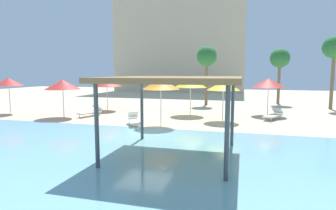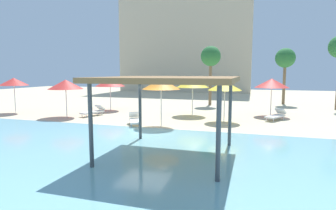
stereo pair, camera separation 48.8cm
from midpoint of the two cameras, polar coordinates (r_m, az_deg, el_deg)
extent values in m
plane|color=beige|center=(14.02, -4.12, -6.11)|extent=(80.00, 80.00, 0.00)
cube|color=#7AB7C1|center=(9.50, -15.92, -12.53)|extent=(44.00, 13.50, 0.04)
cylinder|color=#42474C|center=(12.77, -4.72, -1.04)|extent=(0.14, 0.14, 2.78)
cylinder|color=#42474C|center=(11.88, 13.90, -1.80)|extent=(0.14, 0.14, 2.78)
cylinder|color=#42474C|center=(9.15, -14.28, -4.33)|extent=(0.14, 0.14, 2.78)
cylinder|color=#42474C|center=(7.87, 12.19, -6.06)|extent=(0.14, 0.14, 2.78)
cube|color=olive|center=(10.06, 1.72, 5.35)|extent=(4.78, 4.78, 0.18)
cylinder|color=silver|center=(17.98, 12.37, -0.17)|extent=(0.06, 0.06, 2.00)
cone|color=yellow|center=(17.88, 12.48, 3.94)|extent=(2.14, 2.14, 0.59)
cylinder|color=silver|center=(23.39, -11.27, 1.41)|extent=(0.06, 0.06, 1.98)
cone|color=red|center=(23.31, -11.35, 4.66)|extent=(2.44, 2.44, 0.67)
cylinder|color=silver|center=(20.56, -19.71, 0.39)|extent=(0.06, 0.06, 1.96)
cone|color=red|center=(20.47, -19.85, 4.05)|extent=(2.41, 2.41, 0.66)
cylinder|color=silver|center=(20.29, 5.77, 0.79)|extent=(0.06, 0.06, 2.05)
cone|color=yellow|center=(20.19, 5.82, 4.60)|extent=(2.37, 2.37, 0.65)
cylinder|color=silver|center=(24.30, -28.70, 1.08)|extent=(0.06, 0.06, 2.13)
cone|color=red|center=(24.22, -28.88, 4.27)|extent=(2.11, 2.11, 0.58)
cylinder|color=silver|center=(21.35, 21.21, 0.65)|extent=(0.06, 0.06, 2.04)
cone|color=red|center=(21.26, 21.36, 4.27)|extent=(2.39, 2.39, 0.66)
cylinder|color=silver|center=(16.01, -0.55, -0.56)|extent=(0.06, 0.06, 2.16)
cone|color=orange|center=(15.90, -0.55, 4.39)|extent=(2.22, 2.22, 0.61)
cylinder|color=white|center=(18.67, 21.77, -3.00)|extent=(0.05, 0.05, 0.22)
cylinder|color=white|center=(18.87, 20.45, -2.85)|extent=(0.05, 0.05, 0.22)
cylinder|color=white|center=(19.97, 23.52, -2.48)|extent=(0.05, 0.05, 0.22)
cylinder|color=white|center=(20.16, 22.27, -2.34)|extent=(0.05, 0.05, 0.22)
cube|color=white|center=(19.39, 22.05, -2.19)|extent=(1.41, 1.86, 0.10)
cube|color=white|center=(20.02, 22.98, -1.17)|extent=(0.77, 0.74, 0.40)
cylinder|color=white|center=(15.71, -4.97, -4.31)|extent=(0.05, 0.05, 0.22)
cylinder|color=white|center=(15.67, -6.72, -4.36)|extent=(0.05, 0.05, 0.22)
cylinder|color=white|center=(17.12, -5.41, -3.40)|extent=(0.05, 0.05, 0.22)
cylinder|color=white|center=(17.09, -7.02, -3.44)|extent=(0.05, 0.05, 0.22)
cube|color=white|center=(16.37, -6.04, -3.30)|extent=(1.36, 1.87, 0.10)
cube|color=white|center=(17.05, -6.24, -1.96)|extent=(0.77, 0.73, 0.40)
cylinder|color=white|center=(19.88, -15.90, -2.21)|extent=(0.05, 0.05, 0.22)
cylinder|color=white|center=(20.25, -16.77, -2.08)|extent=(0.05, 0.05, 0.22)
cylinder|color=white|center=(20.82, -12.86, -1.72)|extent=(0.05, 0.05, 0.22)
cylinder|color=white|center=(21.17, -13.74, -1.61)|extent=(0.05, 0.05, 0.22)
cube|color=white|center=(20.50, -14.80, -1.46)|extent=(1.11, 1.90, 0.10)
cube|color=white|center=(20.95, -13.29, -0.48)|extent=(0.72, 0.66, 0.40)
cylinder|color=brown|center=(29.51, 23.40, 4.21)|extent=(0.28, 0.28, 4.19)
sphere|color=#286B33|center=(29.53, 23.62, 8.94)|extent=(1.90, 1.90, 1.90)
cylinder|color=brown|center=(26.76, 9.29, 4.61)|extent=(0.28, 0.28, 4.32)
sphere|color=#286B33|center=(26.79, 9.39, 9.98)|extent=(1.90, 1.90, 1.90)
cube|color=beige|center=(49.59, 4.64, 14.31)|extent=(21.34, 10.98, 19.33)
camera|label=1|loc=(0.24, -89.09, 0.11)|focal=29.36mm
camera|label=2|loc=(0.24, 90.91, -0.11)|focal=29.36mm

